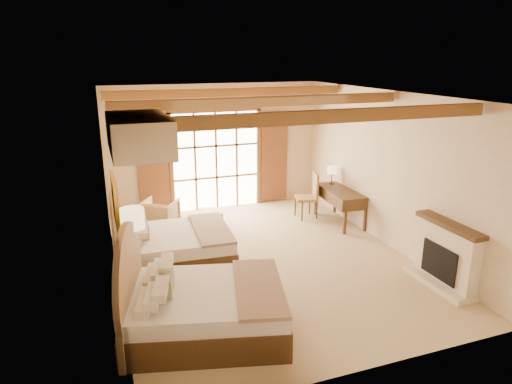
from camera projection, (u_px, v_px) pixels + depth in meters
name	position (u px, v px, depth m)	size (l,w,h in m)	color
floor	(263.00, 260.00, 8.98)	(7.00, 7.00, 0.00)	tan
wall_back	(215.00, 147.00, 11.67)	(5.50, 5.50, 0.00)	beige
wall_left	(110.00, 197.00, 7.62)	(7.00, 7.00, 0.00)	beige
wall_right	(388.00, 170.00, 9.41)	(7.00, 7.00, 0.00)	beige
ceiling	(264.00, 95.00, 8.05)	(7.00, 7.00, 0.00)	#AC6C3D
ceiling_beams	(264.00, 102.00, 8.09)	(5.39, 4.60, 0.18)	brown
french_doors	(216.00, 161.00, 11.71)	(3.95, 0.08, 2.60)	white
fireplace	(445.00, 258.00, 7.88)	(0.46, 1.40, 1.16)	beige
painting	(115.00, 201.00, 6.92)	(0.06, 0.95, 0.75)	gold
canopy_valance	(139.00, 134.00, 5.54)	(0.70, 1.40, 0.45)	beige
bed_near	(195.00, 306.00, 6.48)	(2.64, 2.20, 1.48)	#4E321C
bed_far	(165.00, 245.00, 8.60)	(2.27, 1.77, 1.43)	#4E321C
nightstand	(137.00, 285.00, 7.37)	(0.50, 0.50, 0.60)	#4E321C
floor_lamp	(133.00, 225.00, 6.76)	(0.36, 0.36, 1.71)	#352316
armchair	(159.00, 215.00, 10.45)	(0.75, 0.78, 0.71)	#9F7F4E
ottoman	(211.00, 218.00, 10.70)	(0.53, 0.53, 0.38)	#A08253
desk	(340.00, 205.00, 10.88)	(0.75, 1.55, 0.81)	#4E321C
desk_chair	(307.00, 204.00, 11.25)	(0.62, 0.61, 1.13)	#A77446
desk_lamp	(332.00, 171.00, 11.20)	(0.22, 0.22, 0.44)	#352316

